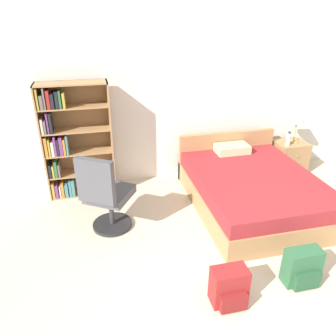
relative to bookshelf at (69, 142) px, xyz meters
The scene contains 9 objects.
wall_back 1.90m from the bookshelf, ahead, with size 9.00×0.06×2.60m.
bookshelf is the anchor object (origin of this frame).
bed 2.58m from the bookshelf, 20.07° to the right, with size 1.55×2.03×0.74m.
office_chair 1.16m from the bookshelf, 68.49° to the right, with size 0.69×0.72×1.03m.
nightstand 3.49m from the bookshelf, ahead, with size 0.50×0.43×0.51m.
table_lamp 3.48m from the bookshelf, ahead, with size 0.25×0.25×0.49m.
water_bottle 3.31m from the bookshelf, ahead, with size 0.07×0.07×0.23m.
backpack_green 3.27m from the bookshelf, 46.65° to the right, with size 0.35×0.23×0.38m.
backpack_red 2.85m from the bookshelf, 59.45° to the right, with size 0.33×0.26×0.37m.
Camera 1 is at (-1.45, -1.45, 2.46)m, focal length 35.00 mm.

